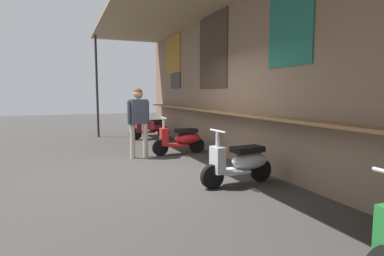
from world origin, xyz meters
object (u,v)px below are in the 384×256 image
Objects in this scene: scooter_silver at (242,162)px; shopper_with_handbag at (139,115)px; scooter_maroon at (152,128)px; scooter_red at (182,139)px.

scooter_silver is 0.83× the size of shopper_with_handbag.
scooter_maroon is 0.83× the size of shopper_with_handbag.
shopper_with_handbag is (-2.90, -1.11, 0.64)m from scooter_silver.
scooter_maroon is 3.19m from shopper_with_handbag.
shopper_with_handbag is at bearing 0.86° from scooter_red.
scooter_maroon is 5.82m from scooter_silver.
scooter_red is at bearing -94.10° from scooter_silver.
scooter_red is 0.83× the size of shopper_with_handbag.
scooter_red is 1.28m from shopper_with_handbag.
shopper_with_handbag reaches higher than scooter_maroon.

